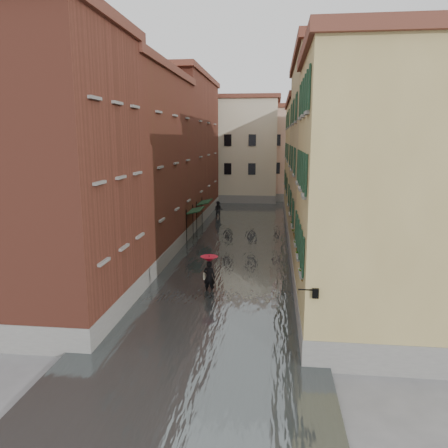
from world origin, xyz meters
The scene contains 16 objects.
ground centered at (0.00, 0.00, 0.00)m, with size 120.00×120.00×0.00m, color slate.
floodwater centered at (0.00, 13.00, 0.10)m, with size 10.00×60.00×0.20m, color #454C4D.
building_left_near centered at (-7.00, -2.00, 6.50)m, with size 6.00×8.00×13.00m, color brown.
building_left_mid centered at (-7.00, 9.00, 6.25)m, with size 6.00×14.00×12.50m, color #58231B.
building_left_far centered at (-7.00, 24.00, 7.00)m, with size 6.00×16.00×14.00m, color brown.
building_right_near centered at (7.00, -2.00, 5.75)m, with size 6.00×8.00×11.50m, color #9E8A51.
building_right_mid centered at (7.00, 9.00, 6.50)m, with size 6.00×14.00×13.00m, color #9D885F.
building_right_far centered at (7.00, 24.00, 5.75)m, with size 6.00×16.00×11.50m, color #9E8A51.
building_end_cream centered at (-3.00, 38.00, 6.50)m, with size 12.00×9.00×13.00m, color #B8AF92.
building_end_pink centered at (6.00, 40.00, 6.00)m, with size 10.00×9.00×12.00m, color #D0A192.
awning_near centered at (-3.49, 13.58, 2.46)m, with size 1.09×2.79×2.80m.
awning_far centered at (-3.49, 18.13, 2.47)m, with size 1.09×2.96×2.80m.
wall_lantern centered at (4.33, -6.00, 3.01)m, with size 0.71×0.22×0.35m.
window_planters centered at (4.12, 0.39, 3.51)m, with size 0.59×10.57×0.84m.
pedestrian_main centered at (-0.55, 1.62, 1.25)m, with size 0.98×0.98×2.06m.
pedestrian_far centered at (-2.89, 23.57, 0.92)m, with size 0.90×0.70×1.84m, color black.
Camera 1 is at (2.86, -20.71, 8.31)m, focal length 35.00 mm.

